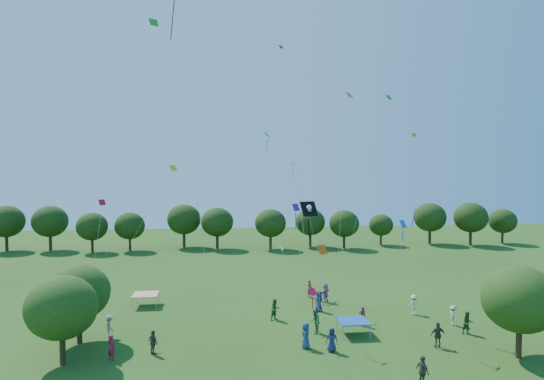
% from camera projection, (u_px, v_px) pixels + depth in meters
% --- Properties ---
extents(near_tree_west, '(4.47, 4.47, 5.69)m').
position_uv_depth(near_tree_west, '(62.00, 308.00, 30.55)').
color(near_tree_west, '#422B19').
rests_on(near_tree_west, ground).
extents(near_tree_north, '(4.38, 4.38, 5.63)m').
position_uv_depth(near_tree_north, '(79.00, 292.00, 34.28)').
color(near_tree_north, '#422B19').
rests_on(near_tree_north, ground).
extents(near_tree_east, '(4.85, 4.85, 6.08)m').
position_uv_depth(near_tree_east, '(520.00, 299.00, 31.63)').
color(near_tree_east, '#422B19').
rests_on(near_tree_east, ground).
extents(treeline, '(88.01, 8.77, 6.77)m').
position_uv_depth(treeline, '(230.00, 222.00, 73.52)').
color(treeline, '#422B19').
rests_on(treeline, ground).
extents(tent_red_stripe, '(2.20, 2.20, 1.10)m').
position_uv_depth(tent_red_stripe, '(146.00, 295.00, 43.50)').
color(tent_red_stripe, red).
rests_on(tent_red_stripe, ground).
extents(tent_blue, '(2.20, 2.20, 1.10)m').
position_uv_depth(tent_blue, '(353.00, 321.00, 36.08)').
color(tent_blue, '#174899').
rests_on(tent_blue, ground).
extents(crowd_person_0, '(0.75, 1.00, 1.81)m').
position_uv_depth(crowd_person_0, '(306.00, 335.00, 33.41)').
color(crowd_person_0, navy).
rests_on(crowd_person_0, ground).
extents(crowd_person_1, '(0.69, 0.75, 1.68)m').
position_uv_depth(crowd_person_1, '(310.00, 289.00, 46.31)').
color(crowd_person_1, maroon).
rests_on(crowd_person_1, ground).
extents(crowd_person_2, '(0.71, 0.99, 1.80)m').
position_uv_depth(crowd_person_2, '(315.00, 321.00, 36.41)').
color(crowd_person_2, '#24552D').
rests_on(crowd_person_2, ground).
extents(crowd_person_3, '(0.49, 1.06, 1.60)m').
position_uv_depth(crowd_person_3, '(453.00, 315.00, 38.23)').
color(crowd_person_3, '#B3AC8F').
rests_on(crowd_person_3, ground).
extents(crowd_person_4, '(0.72, 1.12, 1.75)m').
position_uv_depth(crowd_person_4, '(423.00, 371.00, 27.68)').
color(crowd_person_4, '#483E39').
rests_on(crowd_person_4, ground).
extents(crowd_person_5, '(1.56, 1.60, 1.76)m').
position_uv_depth(crowd_person_5, '(325.00, 293.00, 44.68)').
color(crowd_person_5, '#9C5B93').
rests_on(crowd_person_5, ground).
extents(crowd_person_6, '(0.94, 0.97, 1.77)m').
position_uv_depth(crowd_person_6, '(319.00, 301.00, 41.91)').
color(crowd_person_6, navy).
rests_on(crowd_person_6, ground).
extents(crowd_person_7, '(0.74, 0.70, 1.68)m').
position_uv_depth(crowd_person_7, '(111.00, 347.00, 31.39)').
color(crowd_person_7, maroon).
rests_on(crowd_person_7, ground).
extents(crowd_person_8, '(0.97, 0.85, 1.74)m').
position_uv_depth(crowd_person_8, '(275.00, 309.00, 39.55)').
color(crowd_person_8, '#275C28').
rests_on(crowd_person_8, ground).
extents(crowd_person_9, '(1.13, 0.60, 1.67)m').
position_uv_depth(crowd_person_9, '(414.00, 305.00, 41.08)').
color(crowd_person_9, beige).
rests_on(crowd_person_9, ground).
extents(crowd_person_10, '(1.05, 0.50, 1.78)m').
position_uv_depth(crowd_person_10, '(438.00, 335.00, 33.55)').
color(crowd_person_10, '#3E3531').
rests_on(crowd_person_10, ground).
extents(crowd_person_11, '(1.82, 0.89, 1.86)m').
position_uv_depth(crowd_person_11, '(84.00, 301.00, 41.76)').
color(crowd_person_11, '#9D5B9B').
rests_on(crowd_person_11, ground).
extents(crowd_person_12, '(0.90, 0.64, 1.66)m').
position_uv_depth(crowd_person_12, '(332.00, 340.00, 32.80)').
color(crowd_person_12, navy).
rests_on(crowd_person_12, ground).
extents(crowd_person_13, '(0.59, 0.39, 1.54)m').
position_uv_depth(crowd_person_13, '(362.00, 316.00, 38.09)').
color(crowd_person_13, maroon).
rests_on(crowd_person_13, ground).
extents(crowd_person_14, '(0.88, 0.53, 1.72)m').
position_uv_depth(crowd_person_14, '(468.00, 323.00, 36.20)').
color(crowd_person_14, '#255627').
rests_on(crowd_person_14, ground).
extents(crowd_person_15, '(0.96, 1.14, 1.60)m').
position_uv_depth(crowd_person_15, '(109.00, 326.00, 35.63)').
color(crowd_person_15, '#C0AC99').
rests_on(crowd_person_15, ground).
extents(crowd_person_16, '(0.96, 1.01, 1.64)m').
position_uv_depth(crowd_person_16, '(153.00, 342.00, 32.32)').
color(crowd_person_16, '#453F37').
rests_on(crowd_person_16, ground).
extents(pirate_kite, '(2.76, 1.42, 8.99)m').
position_uv_depth(pirate_kite, '(310.00, 211.00, 31.37)').
color(pirate_kite, black).
extents(red_high_kite, '(2.79, 1.77, 23.00)m').
position_uv_depth(red_high_kite, '(180.00, 57.00, 30.51)').
color(red_high_kite, red).
extents(small_kite_0, '(0.77, 3.61, 8.71)m').
position_uv_depth(small_kite_0, '(99.00, 225.00, 36.80)').
color(small_kite_0, red).
extents(small_kite_1, '(1.96, 2.66, 14.18)m').
position_uv_depth(small_kite_1, '(411.00, 187.00, 41.82)').
color(small_kite_1, orange).
extents(small_kite_2, '(1.87, 2.07, 16.68)m').
position_uv_depth(small_kite_2, '(346.00, 148.00, 35.07)').
color(small_kite_2, orange).
extents(small_kite_3, '(5.69, 2.81, 22.85)m').
position_uv_depth(small_kite_3, '(141.00, 86.00, 38.58)').
color(small_kite_3, '#1A931C').
extents(small_kite_4, '(2.46, 4.61, 22.93)m').
position_uv_depth(small_kite_4, '(291.00, 128.00, 45.64)').
color(small_kite_4, '#1424CA').
extents(small_kite_5, '(1.51, 0.50, 8.37)m').
position_uv_depth(small_kite_5, '(411.00, 227.00, 37.39)').
color(small_kite_5, '#671BA2').
extents(small_kite_6, '(1.36, 5.39, 11.71)m').
position_uv_depth(small_kite_6, '(297.00, 191.00, 47.24)').
color(small_kite_6, white).
extents(small_kite_7, '(3.89, 4.14, 14.51)m').
position_uv_depth(small_kite_7, '(274.00, 162.00, 45.86)').
color(small_kite_7, '#0B7DB0').
extents(small_kite_8, '(1.21, 2.11, 3.95)m').
position_uv_depth(small_kite_8, '(314.00, 298.00, 29.25)').
color(small_kite_8, red).
extents(small_kite_9, '(0.73, 3.73, 6.84)m').
position_uv_depth(small_kite_9, '(321.00, 264.00, 27.81)').
color(small_kite_9, '#EF4F0C').
extents(small_kite_10, '(7.00, 1.69, 11.36)m').
position_uv_depth(small_kite_10, '(159.00, 192.00, 40.10)').
color(small_kite_10, gold).
extents(small_kite_11, '(5.35, 1.38, 17.93)m').
position_uv_depth(small_kite_11, '(377.00, 141.00, 45.00)').
color(small_kite_11, '#18841B').
extents(small_kite_12, '(0.87, 3.42, 7.46)m').
position_uv_depth(small_kite_12, '(402.00, 236.00, 34.75)').
color(small_kite_12, blue).
extents(small_kite_13, '(1.55, 2.68, 8.52)m').
position_uv_depth(small_kite_13, '(297.00, 223.00, 35.98)').
color(small_kite_13, '#621688').
extents(small_kite_14, '(3.52, 1.29, 5.49)m').
position_uv_depth(small_kite_14, '(290.00, 263.00, 35.09)').
color(small_kite_14, silver).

